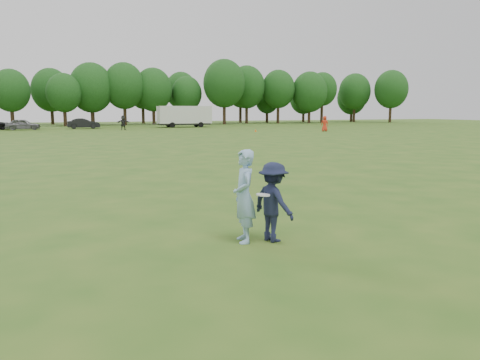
{
  "coord_description": "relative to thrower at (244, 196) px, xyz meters",
  "views": [
    {
      "loc": [
        -3.66,
        -8.52,
        2.6
      ],
      "look_at": [
        0.05,
        0.76,
        1.1
      ],
      "focal_mm": 35.0,
      "sensor_mm": 36.0,
      "label": 1
    }
  ],
  "objects": [
    {
      "name": "cargo_trailer",
      "position": [
        15.33,
        61.23,
        0.85
      ],
      "size": [
        9.0,
        2.75,
        3.2
      ],
      "color": "silver",
      "rests_on": "ground"
    },
    {
      "name": "player_far_c",
      "position": [
        27.62,
        41.26,
        0.02
      ],
      "size": [
        1.08,
        0.91,
        1.89
      ],
      "primitive_type": "imported",
      "rotation": [
        0.0,
        0.0,
        2.76
      ],
      "color": "red",
      "rests_on": "ground"
    },
    {
      "name": "thrower",
      "position": [
        0.0,
        0.0,
        0.0
      ],
      "size": [
        0.54,
        0.73,
        1.84
      ],
      "primitive_type": "imported",
      "rotation": [
        0.0,
        0.0,
        -1.72
      ],
      "color": "#8AB1D6",
      "rests_on": "ground"
    },
    {
      "name": "car_e",
      "position": [
        -6.95,
        59.31,
        -0.2
      ],
      "size": [
        4.35,
        1.95,
        1.45
      ],
      "primitive_type": "imported",
      "rotation": [
        0.0,
        0.0,
        1.52
      ],
      "color": "slate",
      "rests_on": "ground"
    },
    {
      "name": "car_f",
      "position": [
        0.68,
        60.71,
        -0.2
      ],
      "size": [
        4.39,
        1.55,
        1.45
      ],
      "primitive_type": "imported",
      "rotation": [
        0.0,
        0.0,
        1.58
      ],
      "color": "black",
      "rests_on": "ground"
    },
    {
      "name": "treeline",
      "position": [
        3.04,
        77.06,
        5.34
      ],
      "size": [
        130.35,
        18.39,
        11.74
      ],
      "color": "#332114",
      "rests_on": "ground"
    },
    {
      "name": "defender",
      "position": [
        0.56,
        -0.15,
        -0.13
      ],
      "size": [
        0.86,
        1.15,
        1.59
      ],
      "primitive_type": "imported",
      "rotation": [
        0.0,
        0.0,
        1.86
      ],
      "color": "#1A1F3A",
      "rests_on": "ground"
    },
    {
      "name": "player_far_d",
      "position": [
        5.26,
        54.49,
        0.03
      ],
      "size": [
        1.81,
        0.71,
        1.91
      ],
      "primitive_type": "imported",
      "rotation": [
        0.0,
        0.0,
        0.08
      ],
      "color": "#282828",
      "rests_on": "ground"
    },
    {
      "name": "disc_in_play",
      "position": [
        0.26,
        -0.32,
        0.07
      ],
      "size": [
        0.29,
        0.29,
        0.05
      ],
      "color": "white",
      "rests_on": "ground"
    },
    {
      "name": "ground",
      "position": [
        0.23,
        0.17,
        -0.92
      ],
      "size": [
        200.0,
        200.0,
        0.0
      ],
      "primitive_type": "plane",
      "color": "#2B5518",
      "rests_on": "ground"
    },
    {
      "name": "field_cone",
      "position": [
        19.44,
        43.66,
        -0.77
      ],
      "size": [
        0.28,
        0.28,
        0.3
      ],
      "primitive_type": "cone",
      "color": "#DC5B0B",
      "rests_on": "ground"
    }
  ]
}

